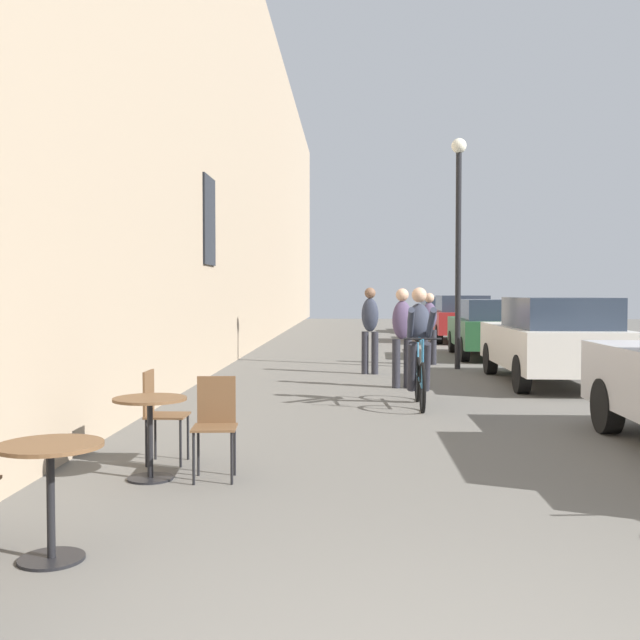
{
  "coord_description": "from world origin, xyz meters",
  "views": [
    {
      "loc": [
        -0.47,
        -2.65,
        1.64
      ],
      "look_at": [
        -1.16,
        14.55,
        1.0
      ],
      "focal_mm": 42.1,
      "sensor_mm": 36.0,
      "label": 1
    }
  ],
  "objects_px": {
    "pedestrian_mid": "(370,325)",
    "street_lamp": "(458,223)",
    "parked_car_third": "(490,327)",
    "parked_car_fourth": "(460,318)",
    "parked_car_second": "(552,339)",
    "cafe_table_near": "(50,476)",
    "cafe_chair_mid_toward_street": "(159,409)",
    "cyclist_on_bicycle": "(419,349)",
    "pedestrian_far": "(429,324)",
    "cafe_chair_mid_toward_wall": "(215,420)",
    "cafe_table_mid": "(150,420)",
    "parked_car_fifth": "(440,314)",
    "pedestrian_near": "(402,332)"
  },
  "relations": [
    {
      "from": "cafe_chair_mid_toward_wall",
      "to": "pedestrian_mid",
      "type": "height_order",
      "value": "pedestrian_mid"
    },
    {
      "from": "cafe_table_near",
      "to": "parked_car_fifth",
      "type": "bearing_deg",
      "value": 78.32
    },
    {
      "from": "pedestrian_near",
      "to": "parked_car_second",
      "type": "distance_m",
      "value": 2.81
    },
    {
      "from": "cafe_chair_mid_toward_wall",
      "to": "parked_car_second",
      "type": "distance_m",
      "value": 8.5
    },
    {
      "from": "cyclist_on_bicycle",
      "to": "pedestrian_near",
      "type": "relative_size",
      "value": 1.03
    },
    {
      "from": "cafe_table_mid",
      "to": "cyclist_on_bicycle",
      "type": "height_order",
      "value": "cyclist_on_bicycle"
    },
    {
      "from": "cafe_table_near",
      "to": "street_lamp",
      "type": "height_order",
      "value": "street_lamp"
    },
    {
      "from": "cafe_chair_mid_toward_street",
      "to": "pedestrian_far",
      "type": "height_order",
      "value": "pedestrian_far"
    },
    {
      "from": "cyclist_on_bicycle",
      "to": "pedestrian_far",
      "type": "bearing_deg",
      "value": 82.7
    },
    {
      "from": "cafe_table_mid",
      "to": "street_lamp",
      "type": "bearing_deg",
      "value": 67.25
    },
    {
      "from": "cafe_table_mid",
      "to": "cafe_chair_mid_toward_street",
      "type": "xyz_separation_m",
      "value": [
        -0.08,
        0.62,
        -0.0
      ]
    },
    {
      "from": "pedestrian_far",
      "to": "parked_car_second",
      "type": "distance_m",
      "value": 3.94
    },
    {
      "from": "street_lamp",
      "to": "parked_car_second",
      "type": "distance_m",
      "value": 3.69
    },
    {
      "from": "parked_car_third",
      "to": "parked_car_fourth",
      "type": "relative_size",
      "value": 0.95
    },
    {
      "from": "cyclist_on_bicycle",
      "to": "parked_car_third",
      "type": "relative_size",
      "value": 0.42
    },
    {
      "from": "street_lamp",
      "to": "parked_car_fourth",
      "type": "height_order",
      "value": "street_lamp"
    },
    {
      "from": "pedestrian_near",
      "to": "pedestrian_far",
      "type": "relative_size",
      "value": 1.05
    },
    {
      "from": "cafe_table_mid",
      "to": "cyclist_on_bicycle",
      "type": "bearing_deg",
      "value": 58.32
    },
    {
      "from": "pedestrian_near",
      "to": "parked_car_third",
      "type": "height_order",
      "value": "pedestrian_near"
    },
    {
      "from": "parked_car_third",
      "to": "parked_car_fifth",
      "type": "xyz_separation_m",
      "value": [
        0.18,
        12.22,
        0.0
      ]
    },
    {
      "from": "parked_car_fourth",
      "to": "cyclist_on_bicycle",
      "type": "bearing_deg",
      "value": -100.6
    },
    {
      "from": "cafe_chair_mid_toward_wall",
      "to": "parked_car_third",
      "type": "height_order",
      "value": "parked_car_third"
    },
    {
      "from": "cafe_table_near",
      "to": "pedestrian_mid",
      "type": "bearing_deg",
      "value": 78.12
    },
    {
      "from": "parked_car_second",
      "to": "cafe_table_mid",
      "type": "bearing_deg",
      "value": -127.13
    },
    {
      "from": "cafe_chair_mid_toward_street",
      "to": "parked_car_fifth",
      "type": "distance_m",
      "value": 24.76
    },
    {
      "from": "parked_car_fifth",
      "to": "parked_car_fourth",
      "type": "bearing_deg",
      "value": -90.41
    },
    {
      "from": "cafe_table_mid",
      "to": "cafe_chair_mid_toward_wall",
      "type": "distance_m",
      "value": 0.57
    },
    {
      "from": "cafe_table_near",
      "to": "pedestrian_far",
      "type": "relative_size",
      "value": 0.44
    },
    {
      "from": "parked_car_fourth",
      "to": "pedestrian_near",
      "type": "bearing_deg",
      "value": -102.77
    },
    {
      "from": "street_lamp",
      "to": "parked_car_second",
      "type": "xyz_separation_m",
      "value": [
        1.32,
        -2.56,
        -2.3
      ]
    },
    {
      "from": "pedestrian_near",
      "to": "pedestrian_far",
      "type": "bearing_deg",
      "value": 77.8
    },
    {
      "from": "cafe_chair_mid_toward_wall",
      "to": "pedestrian_near",
      "type": "relative_size",
      "value": 0.52
    },
    {
      "from": "parked_car_second",
      "to": "parked_car_fifth",
      "type": "relative_size",
      "value": 1.06
    },
    {
      "from": "pedestrian_mid",
      "to": "parked_car_fifth",
      "type": "xyz_separation_m",
      "value": [
        3.31,
        16.19,
        -0.22
      ]
    },
    {
      "from": "cafe_chair_mid_toward_wall",
      "to": "parked_car_fifth",
      "type": "bearing_deg",
      "value": 78.79
    },
    {
      "from": "cafe_table_near",
      "to": "cafe_chair_mid_toward_street",
      "type": "bearing_deg",
      "value": 90.0
    },
    {
      "from": "cafe_chair_mid_toward_street",
      "to": "parked_car_third",
      "type": "relative_size",
      "value": 0.21
    },
    {
      "from": "parked_car_second",
      "to": "cyclist_on_bicycle",
      "type": "bearing_deg",
      "value": -134.87
    },
    {
      "from": "cafe_table_near",
      "to": "parked_car_fourth",
      "type": "bearing_deg",
      "value": 75.11
    },
    {
      "from": "pedestrian_mid",
      "to": "street_lamp",
      "type": "height_order",
      "value": "street_lamp"
    },
    {
      "from": "cafe_table_mid",
      "to": "parked_car_fourth",
      "type": "bearing_deg",
      "value": 73.82
    },
    {
      "from": "parked_car_second",
      "to": "parked_car_third",
      "type": "bearing_deg",
      "value": 90.97
    },
    {
      "from": "cafe_table_near",
      "to": "cafe_table_mid",
      "type": "bearing_deg",
      "value": 87.82
    },
    {
      "from": "cafe_chair_mid_toward_street",
      "to": "pedestrian_near",
      "type": "distance_m",
      "value": 6.4
    },
    {
      "from": "pedestrian_far",
      "to": "parked_car_second",
      "type": "bearing_deg",
      "value": -62.37
    },
    {
      "from": "cafe_table_mid",
      "to": "parked_car_fourth",
      "type": "xyz_separation_m",
      "value": [
        5.41,
        18.64,
        0.28
      ]
    },
    {
      "from": "cafe_chair_mid_toward_street",
      "to": "cafe_chair_mid_toward_wall",
      "type": "xyz_separation_m",
      "value": [
        0.64,
        -0.55,
        0.0
      ]
    },
    {
      "from": "cafe_chair_mid_toward_wall",
      "to": "cafe_table_near",
      "type": "bearing_deg",
      "value": -107.15
    },
    {
      "from": "parked_car_third",
      "to": "cafe_chair_mid_toward_street",
      "type": "bearing_deg",
      "value": -114.16
    },
    {
      "from": "pedestrian_mid",
      "to": "parked_car_third",
      "type": "distance_m",
      "value": 5.06
    }
  ]
}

